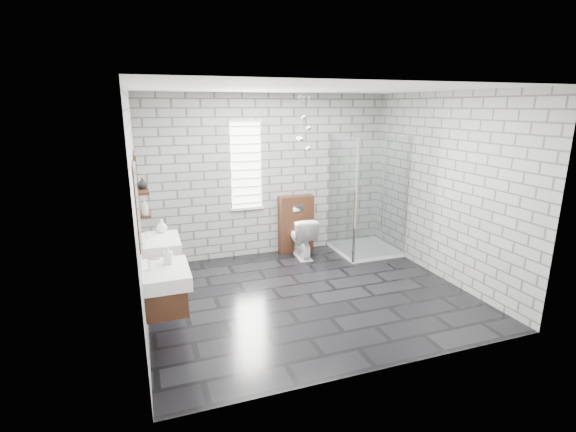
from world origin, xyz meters
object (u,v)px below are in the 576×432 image
cistern_panel (296,224)px  toilet (302,237)px  vanity_right (158,246)px  vanity_left (162,277)px  shower_enclosure (364,226)px

cistern_panel → toilet: (0.00, -0.29, -0.15)m
vanity_right → toilet: 2.56m
vanity_left → toilet: bearing=40.2°
vanity_left → vanity_right: same height
vanity_right → shower_enclosure: (3.41, 0.70, -0.25)m
cistern_panel → toilet: cistern_panel is taller
cistern_panel → shower_enclosure: bearing=-26.1°
vanity_left → shower_enclosure: 3.84m
cistern_panel → toilet: bearing=-90.0°
vanity_left → toilet: (2.35, 1.98, -0.41)m
shower_enclosure → toilet: 1.09m
cistern_panel → vanity_right: bearing=-152.7°
vanity_right → cistern_panel: bearing=27.3°
shower_enclosure → toilet: bearing=167.9°
vanity_left → shower_enclosure: (3.41, 1.76, -0.25)m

